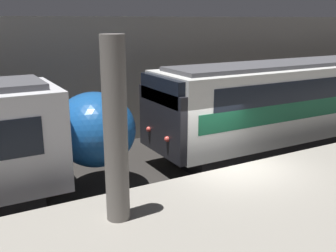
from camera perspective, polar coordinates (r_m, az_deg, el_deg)
ground_plane at (r=11.89m, az=9.27°, el=-10.43°), size 120.00×120.00×0.00m
platform at (r=9.93m, az=19.33°, el=-13.19°), size 40.00×5.40×1.06m
station_rear_barrier at (r=16.89m, az=-5.15°, el=6.68°), size 50.00×0.15×5.21m
support_pillar_near at (r=7.87m, az=-7.63°, el=-0.82°), size 0.49×0.49×3.79m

